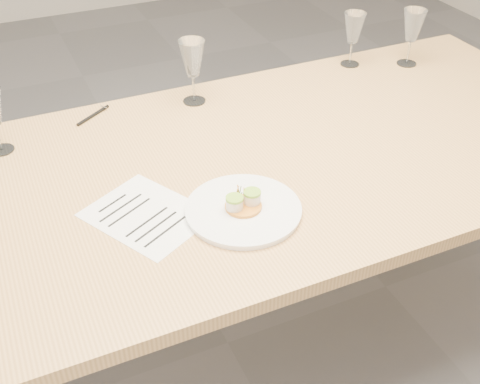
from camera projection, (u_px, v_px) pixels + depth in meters
name	position (u px, v px, depth m)	size (l,w,h in m)	color
ground	(228.00, 343.00, 2.11)	(7.00, 7.00, 0.00)	slate
dining_table	(225.00, 185.00, 1.70)	(2.40, 1.00, 0.75)	tan
dinner_plate	(243.00, 209.00, 1.49)	(0.29, 0.29, 0.07)	white
recipe_sheet	(147.00, 215.00, 1.49)	(0.33, 0.36, 0.00)	white
ballpoint_pen	(93.00, 115.00, 1.88)	(0.12, 0.09, 0.01)	black
wine_glass_1	(192.00, 60.00, 1.87)	(0.08, 0.08, 0.21)	white
wine_glass_2	(354.00, 29.00, 2.11)	(0.08, 0.08, 0.19)	white
wine_glass_3	(413.00, 27.00, 2.11)	(0.08, 0.08, 0.20)	white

